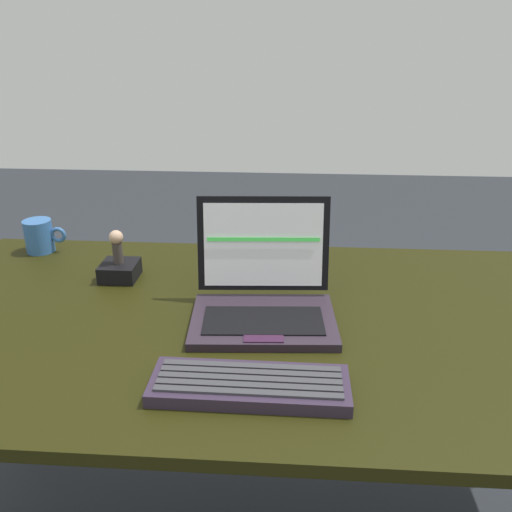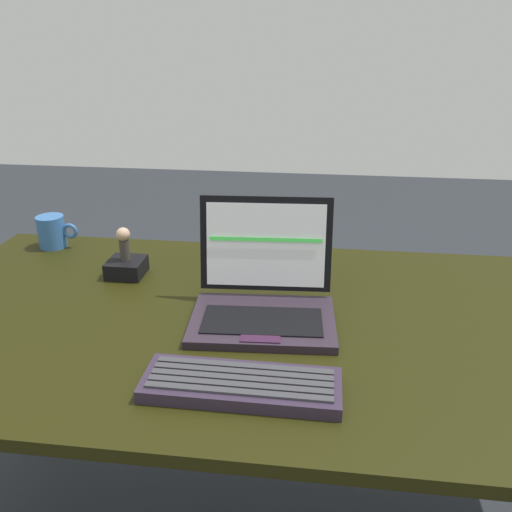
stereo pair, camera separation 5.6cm
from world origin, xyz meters
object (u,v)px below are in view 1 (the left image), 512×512
at_px(figurine_stand, 120,271).
at_px(coffee_mug, 40,236).
at_px(laptop_front, 263,296).
at_px(figurine, 117,244).
at_px(external_keyboard, 250,385).

height_order(figurine_stand, coffee_mug, coffee_mug).
distance_m(laptop_front, figurine, 0.39).
height_order(external_keyboard, figurine, figurine).
bearing_deg(laptop_front, coffee_mug, 153.01).
relative_size(external_keyboard, figurine, 3.98).
bearing_deg(laptop_front, figurine_stand, 155.46).
xyz_separation_m(external_keyboard, figurine, (-0.35, 0.42, 0.08)).
distance_m(figurine_stand, coffee_mug, 0.31).
bearing_deg(external_keyboard, coffee_mug, 137.05).
bearing_deg(coffee_mug, external_keyboard, -42.95).
bearing_deg(figurine, figurine_stand, 0.00).
height_order(figurine_stand, figurine, figurine).
distance_m(external_keyboard, coffee_mug, 0.84).
distance_m(laptop_front, figurine_stand, 0.39).
distance_m(laptop_front, external_keyboard, 0.26).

